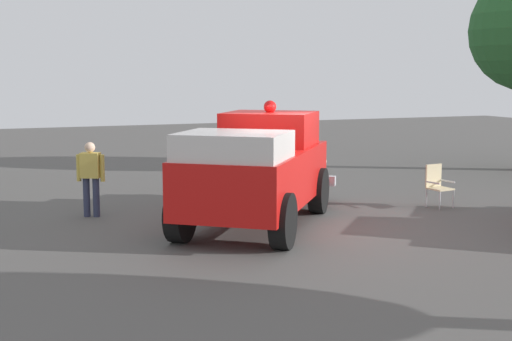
% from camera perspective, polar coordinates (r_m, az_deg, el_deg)
% --- Properties ---
extents(ground_plane, '(60.00, 60.00, 0.00)m').
position_cam_1_polar(ground_plane, '(14.72, 2.77, -4.65)').
color(ground_plane, '#514F4C').
extents(vintage_fire_truck, '(6.04, 5.34, 2.59)m').
position_cam_1_polar(vintage_fire_truck, '(14.91, 0.24, 0.19)').
color(vintage_fire_truck, black).
rests_on(vintage_fire_truck, ground).
extents(lawn_chair_by_car, '(0.59, 0.60, 1.02)m').
position_cam_1_polar(lawn_chair_by_car, '(19.60, 3.19, 0.24)').
color(lawn_chair_by_car, '#B7BABF').
rests_on(lawn_chair_by_car, ground).
extents(lawn_chair_spare, '(0.56, 0.57, 1.02)m').
position_cam_1_polar(lawn_chair_spare, '(17.46, 14.37, -0.94)').
color(lawn_chair_spare, '#B7BABF').
rests_on(lawn_chair_spare, ground).
extents(spectator_standing, '(0.42, 0.62, 1.68)m').
position_cam_1_polar(spectator_standing, '(16.12, -13.18, -0.27)').
color(spectator_standing, '#2D334C').
rests_on(spectator_standing, ground).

